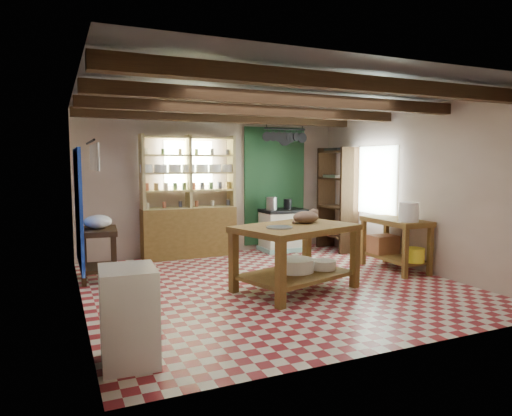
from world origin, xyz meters
name	(u,v)px	position (x,y,z in m)	size (l,w,h in m)	color
floor	(272,285)	(0.00, 0.00, -0.01)	(5.00, 5.00, 0.02)	maroon
ceiling	(273,97)	(0.00, 0.00, 2.60)	(5.00, 5.00, 0.02)	#4A4B50
wall_back	(214,185)	(0.00, 2.50, 1.30)	(5.00, 0.04, 2.60)	#C2AD9C
wall_front	(396,209)	(0.00, -2.50, 1.30)	(5.00, 0.04, 2.60)	#C2AD9C
wall_left	(79,198)	(-2.50, 0.00, 1.30)	(0.04, 5.00, 2.60)	#C2AD9C
wall_right	(413,188)	(2.50, 0.00, 1.30)	(0.04, 5.00, 2.60)	#C2AD9C
ceiling_beams	(273,106)	(0.00, 0.00, 2.48)	(5.00, 3.80, 0.15)	#372313
blue_wall_patch	(79,208)	(-2.47, 0.90, 1.10)	(0.04, 1.40, 1.60)	#183BB7
green_wall_patch	(275,186)	(1.25, 2.47, 1.25)	(1.30, 0.04, 2.30)	#1B4324
window_back	(189,163)	(-0.50, 2.48, 1.70)	(0.90, 0.02, 0.80)	silver
window_right	(372,180)	(2.48, 1.00, 1.40)	(0.02, 1.30, 1.20)	silver
utensil_rail	(91,155)	(-2.44, -1.20, 1.78)	(0.06, 0.90, 0.28)	black
pot_rack	(285,138)	(1.25, 2.05, 2.18)	(0.86, 0.12, 0.36)	black
shelving_unit	(189,197)	(-0.55, 2.31, 1.10)	(1.70, 0.34, 2.20)	tan
tall_rack	(337,199)	(2.28, 1.80, 1.00)	(0.40, 0.86, 2.00)	#372313
work_table	(295,258)	(0.17, -0.36, 0.44)	(1.55, 1.03, 0.88)	brown
stove	(283,230)	(1.28, 2.15, 0.41)	(0.83, 0.56, 0.81)	silver
prep_table	(99,254)	(-2.20, 1.27, 0.38)	(0.51, 0.75, 0.76)	#372313
white_cabinet	(129,316)	(-2.22, -1.77, 0.41)	(0.46, 0.55, 0.83)	white
right_counter	(395,244)	(2.18, 0.01, 0.41)	(0.57, 1.15, 0.82)	brown
cat	(306,217)	(0.39, -0.24, 0.96)	(0.37, 0.28, 0.17)	#84624D
steel_tray	(279,227)	(-0.15, -0.51, 0.89)	(0.33, 0.33, 0.02)	#A5A5AD
basin_large	(295,265)	(0.20, -0.30, 0.32)	(0.50, 0.50, 0.18)	white
basin_small	(323,265)	(0.63, -0.33, 0.30)	(0.35, 0.35, 0.12)	white
kettle_left	(272,203)	(1.03, 2.15, 0.93)	(0.21, 0.21, 0.24)	#A5A5AD
kettle_right	(288,204)	(1.38, 2.15, 0.91)	(0.16, 0.16, 0.20)	black
enamel_bowl	(98,222)	(-2.20, 1.27, 0.86)	(0.40, 0.40, 0.20)	white
white_bucket	(409,212)	(2.12, -0.34, 0.97)	(0.29, 0.29, 0.29)	white
wicker_basket	(383,244)	(2.19, 0.31, 0.37)	(0.42, 0.34, 0.30)	#A26441
yellow_tub	(415,255)	(2.17, -0.44, 0.33)	(0.29, 0.29, 0.21)	yellow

